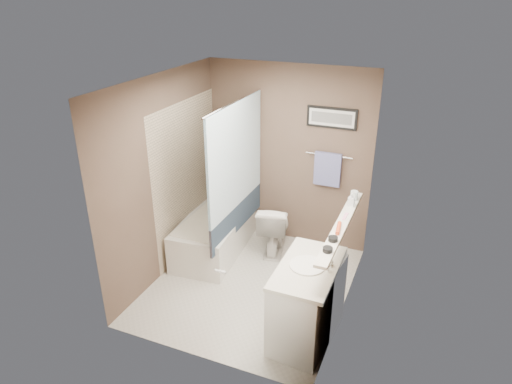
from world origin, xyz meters
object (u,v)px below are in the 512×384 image
at_px(glass_jar, 354,195).
at_px(candle_bowl_near, 328,249).
at_px(hair_brush_front, 338,228).
at_px(soap_bottle, 351,200).
at_px(vanity, 307,304).
at_px(toilet, 274,227).
at_px(bathtub, 216,232).
at_px(candle_bowl_far, 333,239).

bearing_deg(glass_jar, candle_bowl_near, -90.00).
bearing_deg(hair_brush_front, soap_bottle, 90.00).
distance_m(vanity, hair_brush_front, 0.82).
relative_size(candle_bowl_near, soap_bottle, 0.63).
xyz_separation_m(toilet, vanity, (0.87, -1.42, 0.05)).
distance_m(toilet, glass_jar, 1.39).
distance_m(bathtub, vanity, 1.98).
bearing_deg(candle_bowl_far, glass_jar, 90.00).
distance_m(vanity, candle_bowl_far, 0.76).
relative_size(glass_jar, soap_bottle, 0.70).
bearing_deg(glass_jar, toilet, 160.14).
distance_m(candle_bowl_near, candle_bowl_far, 0.20).
relative_size(vanity, candle_bowl_near, 10.00).
bearing_deg(vanity, bathtub, 149.05).
bearing_deg(bathtub, soap_bottle, -13.90).
bearing_deg(bathtub, candle_bowl_far, -35.88).
distance_m(bathtub, candle_bowl_far, 2.26).
height_order(vanity, candle_bowl_far, candle_bowl_far).
bearing_deg(hair_brush_front, bathtub, 154.40).
bearing_deg(hair_brush_front, vanity, -121.37).
bearing_deg(glass_jar, vanity, -100.13).
bearing_deg(toilet, glass_jar, 148.31).
bearing_deg(bathtub, toilet, 14.73).
xyz_separation_m(toilet, candle_bowl_far, (1.06, -1.33, 0.79)).
relative_size(toilet, hair_brush_front, 3.16).
xyz_separation_m(toilet, hair_brush_front, (1.06, -1.11, 0.79)).
xyz_separation_m(vanity, candle_bowl_far, (0.19, 0.09, 0.73)).
bearing_deg(bathtub, candle_bowl_near, -40.29).
height_order(candle_bowl_near, hair_brush_front, hair_brush_front).
xyz_separation_m(bathtub, hair_brush_front, (1.79, -0.86, 0.89)).
height_order(candle_bowl_far, hair_brush_front, hair_brush_front).
height_order(toilet, hair_brush_front, hair_brush_front).
relative_size(bathtub, hair_brush_front, 6.82).
bearing_deg(bathtub, glass_jar, -8.83).
height_order(candle_bowl_far, soap_bottle, soap_bottle).
height_order(bathtub, soap_bottle, soap_bottle).
xyz_separation_m(vanity, hair_brush_front, (0.19, 0.30, 0.74)).
distance_m(candle_bowl_far, soap_bottle, 0.79).
distance_m(candle_bowl_far, glass_jar, 0.95).
bearing_deg(glass_jar, bathtub, 176.05).
relative_size(toilet, candle_bowl_near, 7.72).
xyz_separation_m(candle_bowl_far, glass_jar, (0.00, 0.95, 0.03)).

